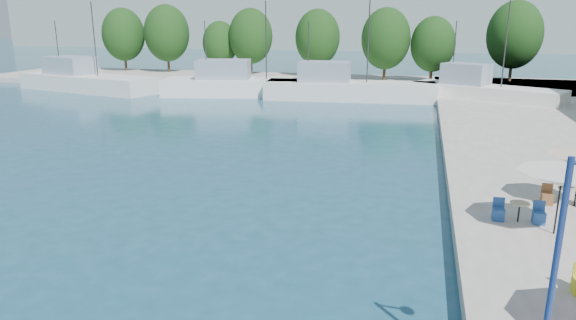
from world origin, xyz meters
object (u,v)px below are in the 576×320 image
(trawler_03, at_px, (345,89))
(trawler_01, at_px, (85,81))
(trawler_02, at_px, (245,86))
(umbrella_white, at_px, (562,179))
(trawler_04, at_px, (482,93))

(trawler_03, bearing_deg, trawler_01, 176.85)
(trawler_03, bearing_deg, trawler_02, 175.06)
(trawler_01, height_order, trawler_02, same)
(trawler_02, xyz_separation_m, umbrella_white, (23.25, -33.65, 1.56))
(trawler_03, bearing_deg, trawler_04, -2.79)
(trawler_01, relative_size, trawler_04, 1.30)
(trawler_02, distance_m, umbrella_white, 40.93)
(trawler_02, height_order, trawler_04, same)
(trawler_02, bearing_deg, trawler_03, -12.83)
(trawler_03, distance_m, umbrella_white, 35.84)
(trawler_03, xyz_separation_m, trawler_04, (13.21, 0.40, 0.00))
(trawler_01, distance_m, trawler_04, 43.27)
(trawler_02, height_order, trawler_03, same)
(trawler_01, xyz_separation_m, trawler_04, (43.25, 1.12, 0.00))
(trawler_01, relative_size, trawler_02, 0.97)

